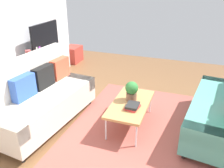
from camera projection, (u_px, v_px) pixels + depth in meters
name	position (u px, v px, depth m)	size (l,w,h in m)	color
ground_plane	(123.00, 130.00, 3.77)	(7.68, 7.68, 0.00)	brown
area_rug	(141.00, 129.00, 3.80)	(2.90, 2.20, 0.01)	#9E4C42
couch_beige	(40.00, 97.00, 3.83)	(1.97, 1.02, 1.10)	beige
coffee_table	(131.00, 104.00, 3.74)	(1.10, 0.56, 0.42)	#B7844C
tv_console	(47.00, 63.00, 5.78)	(1.40, 0.44, 0.64)	silver
tv	(45.00, 37.00, 5.51)	(1.00, 0.20, 0.64)	black
storage_trunk	(73.00, 54.00, 6.73)	(0.52, 0.40, 0.44)	#B2382D
potted_plant	(132.00, 90.00, 3.75)	(0.21, 0.21, 0.32)	brown
table_book_0	(132.00, 107.00, 3.57)	(0.24, 0.18, 0.03)	red
table_book_1	(133.00, 105.00, 3.56)	(0.24, 0.18, 0.04)	#262626
vase_0	(28.00, 53.00, 5.13)	(0.12, 0.12, 0.15)	#B24C4C
bottle_0	(37.00, 51.00, 5.26)	(0.05, 0.05, 0.18)	silver
bottle_1	(39.00, 50.00, 5.34)	(0.06, 0.06, 0.17)	purple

